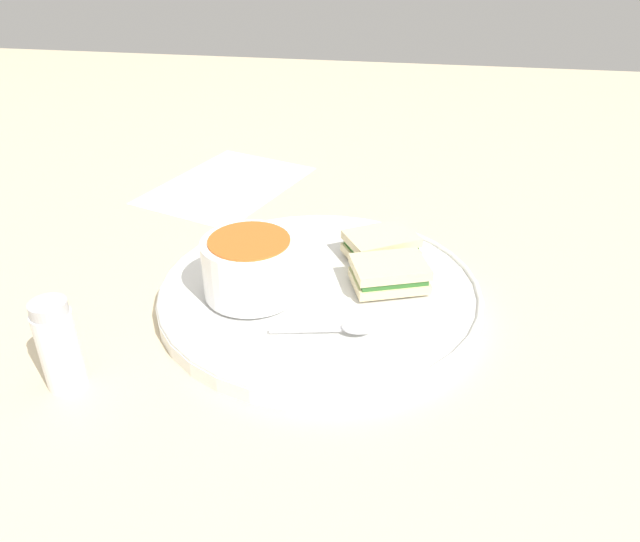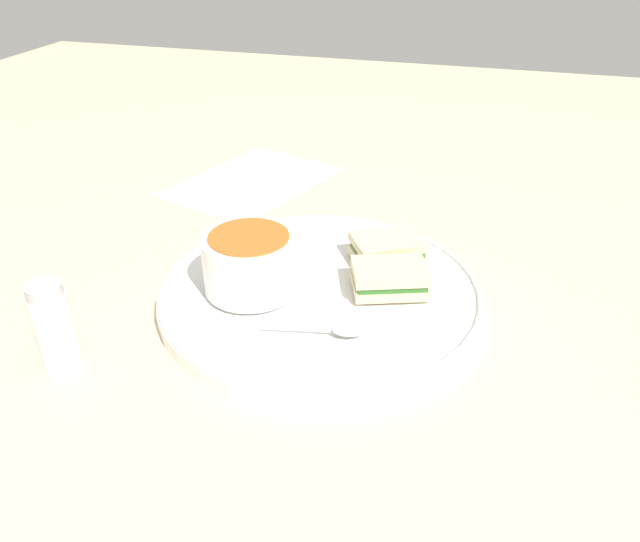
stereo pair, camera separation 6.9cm
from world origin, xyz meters
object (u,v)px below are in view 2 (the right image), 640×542
object	(u,v)px
spoon	(341,329)
salt_shaker	(54,327)
sandwich_half_far	(388,248)
sandwich_half_near	(390,278)
soup_bowl	(250,262)

from	to	relation	value
spoon	salt_shaker	xyz separation A→B (m)	(0.26, 0.10, 0.02)
spoon	salt_shaker	world-z (taller)	salt_shaker
spoon	salt_shaker	size ratio (longest dim) A/B	1.11
sandwich_half_far	salt_shaker	size ratio (longest dim) A/B	1.07
sandwich_half_near	salt_shaker	size ratio (longest dim) A/B	1.04
spoon	sandwich_half_far	size ratio (longest dim) A/B	1.04
spoon	sandwich_half_far	distance (m)	0.16
soup_bowl	sandwich_half_near	distance (m)	0.15
soup_bowl	sandwich_half_far	world-z (taller)	soup_bowl
sandwich_half_far	soup_bowl	bearing A→B (deg)	38.32
spoon	sandwich_half_near	size ratio (longest dim) A/B	1.07
soup_bowl	salt_shaker	xyz separation A→B (m)	(0.14, 0.15, -0.01)
sandwich_half_near	sandwich_half_far	world-z (taller)	same
sandwich_half_far	salt_shaker	distance (m)	0.37
soup_bowl	sandwich_half_near	xyz separation A→B (m)	(-0.15, -0.04, -0.02)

